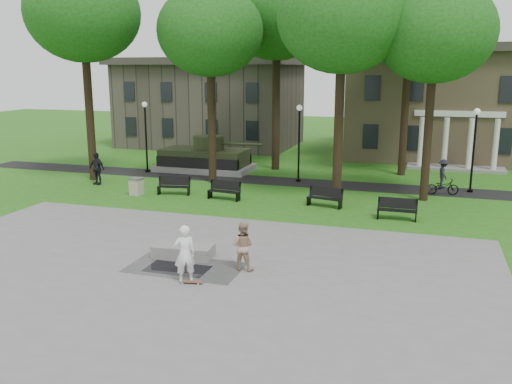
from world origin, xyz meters
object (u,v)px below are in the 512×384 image
trash_bin (136,186)px  cyclist (443,180)px  concrete_block (183,251)px  park_bench_0 (174,185)px  friend_watching (243,246)px  skateboarder (185,254)px

trash_bin → cyclist: bearing=17.6°
concrete_block → cyclist: size_ratio=1.10×
cyclist → park_bench_0: 14.89m
park_bench_0 → friend_watching: bearing=-63.7°
friend_watching → park_bench_0: (-7.42, 9.91, -0.35)m
concrete_block → skateboarder: bearing=-63.6°
concrete_block → park_bench_0: bearing=117.7°
friend_watching → cyclist: size_ratio=0.86×
cyclist → friend_watching: bearing=141.9°
friend_watching → park_bench_0: 12.39m
cyclist → skateboarder: bearing=140.1°
concrete_block → park_bench_0: park_bench_0 is taller
friend_watching → trash_bin: size_ratio=1.79×
skateboarder → cyclist: (8.22, 15.95, -0.17)m
concrete_block → trash_bin: trash_bin is taller
skateboarder → trash_bin: (-7.97, 10.82, -0.50)m
skateboarder → friend_watching: skateboarder is taller
cyclist → trash_bin: 16.98m
concrete_block → skateboarder: size_ratio=1.14×
friend_watching → park_bench_0: size_ratio=0.93×
concrete_block → friend_watching: bearing=-12.9°
park_bench_0 → trash_bin: park_bench_0 is taller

